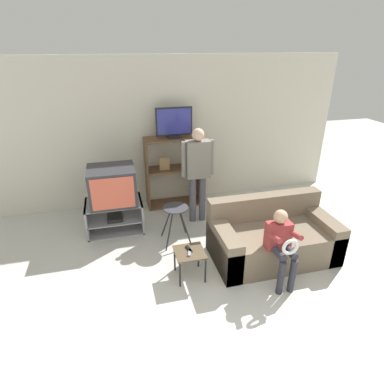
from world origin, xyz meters
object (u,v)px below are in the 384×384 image
at_px(snack_table, 190,255).
at_px(remote_control_black, 189,249).
at_px(television_flat, 174,123).
at_px(tv_stand, 115,216).
at_px(remote_control_white, 190,252).
at_px(person_seated_child, 281,242).
at_px(couch, 272,238).
at_px(television_main, 112,185).
at_px(person_standing_adult, 198,167).
at_px(folding_stool, 176,213).
at_px(media_shelf, 174,171).

distance_m(snack_table, remote_control_black, 0.08).
bearing_deg(television_flat, snack_table, -96.87).
relative_size(tv_stand, remote_control_black, 6.09).
bearing_deg(remote_control_white, snack_table, 98.75).
bearing_deg(snack_table, television_flat, 83.13).
bearing_deg(person_seated_child, couch, 71.24).
height_order(tv_stand, person_seated_child, person_seated_child).
bearing_deg(television_flat, couch, -63.30).
distance_m(snack_table, remote_control_white, 0.07).
bearing_deg(remote_control_white, television_main, 141.25).
relative_size(snack_table, couch, 0.23).
distance_m(tv_stand, television_main, 0.54).
xyz_separation_m(remote_control_white, person_standing_adult, (0.49, 1.42, 0.57)).
bearing_deg(person_seated_child, remote_control_black, 158.76).
bearing_deg(person_seated_child, television_flat, 107.98).
bearing_deg(folding_stool, television_main, 145.97).
relative_size(television_flat, person_seated_child, 0.65).
bearing_deg(media_shelf, couch, -62.72).
distance_m(remote_control_white, person_standing_adult, 1.60).
bearing_deg(remote_control_white, media_shelf, 104.29).
distance_m(television_main, folding_stool, 1.08).
distance_m(television_main, snack_table, 1.72).
bearing_deg(remote_control_black, snack_table, -104.18).
xyz_separation_m(couch, person_seated_child, (-0.18, -0.52, 0.30)).
height_order(tv_stand, folding_stool, folding_stool).
bearing_deg(television_main, person_seated_child, -42.87).
distance_m(media_shelf, remote_control_white, 2.15).
relative_size(remote_control_black, person_seated_child, 0.15).
bearing_deg(television_flat, folding_stool, -101.48).
relative_size(couch, person_standing_adult, 1.06).
bearing_deg(television_flat, remote_control_white, -96.94).
xyz_separation_m(television_flat, person_standing_adult, (0.23, -0.71, -0.56)).
distance_m(television_flat, person_standing_adult, 0.93).
xyz_separation_m(television_main, remote_control_black, (0.87, -1.37, -0.39)).
relative_size(remote_control_white, person_seated_child, 0.15).
relative_size(television_flat, folding_stool, 1.06).
bearing_deg(snack_table, person_seated_child, -19.02).
xyz_separation_m(media_shelf, folding_stool, (-0.23, -1.26, -0.16)).
bearing_deg(remote_control_black, folding_stool, 79.20).
bearing_deg(folding_stool, remote_control_black, -89.56).
relative_size(media_shelf, snack_table, 3.34).
xyz_separation_m(television_flat, snack_table, (-0.25, -2.09, -1.20)).
bearing_deg(television_main, tv_stand, -176.96).
bearing_deg(remote_control_white, tv_stand, 141.69).
height_order(media_shelf, television_flat, television_flat).
height_order(television_flat, snack_table, television_flat).
bearing_deg(television_flat, remote_control_black, -96.95).
bearing_deg(folding_stool, media_shelf, 79.65).
height_order(folding_stool, remote_control_white, folding_stool).
xyz_separation_m(tv_stand, television_flat, (1.13, 0.68, 1.28)).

